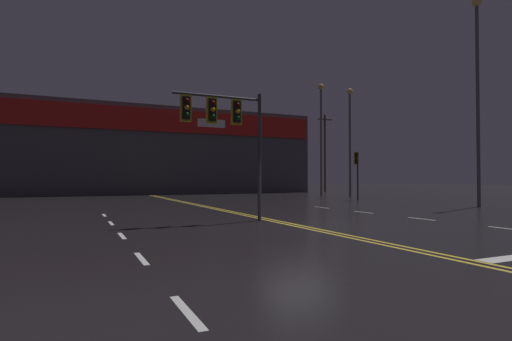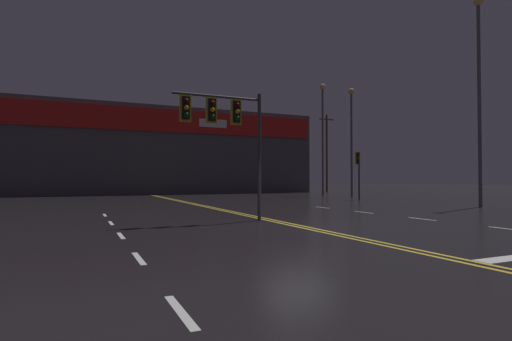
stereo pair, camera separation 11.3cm
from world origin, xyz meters
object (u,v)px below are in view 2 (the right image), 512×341
object	(u,v)px
streetlight_far_left	(351,128)
traffic_signal_median	(223,120)
traffic_signal_corner_northeast	(358,165)
streetlight_far_right	(323,126)
streetlight_median_approach	(479,77)

from	to	relation	value
streetlight_far_left	traffic_signal_median	bearing A→B (deg)	-139.38
traffic_signal_corner_northeast	streetlight_far_left	size ratio (longest dim) A/B	0.38
traffic_signal_corner_northeast	streetlight_far_right	size ratio (longest dim) A/B	0.34
streetlight_median_approach	streetlight_far_left	bearing A→B (deg)	83.90
traffic_signal_corner_northeast	streetlight_far_left	world-z (taller)	streetlight_far_left
traffic_signal_median	traffic_signal_corner_northeast	distance (m)	18.72
traffic_signal_corner_northeast	streetlight_median_approach	distance (m)	10.67
streetlight_far_right	traffic_signal_corner_northeast	bearing A→B (deg)	-102.89
traffic_signal_median	streetlight_median_approach	world-z (taller)	streetlight_median_approach
streetlight_median_approach	streetlight_far_left	size ratio (longest dim) A/B	1.24
streetlight_far_left	streetlight_far_right	distance (m)	3.29
streetlight_median_approach	streetlight_far_right	xyz separation A→B (m)	(0.38, 16.90, -0.78)
streetlight_median_approach	traffic_signal_median	bearing A→B (deg)	-174.60
traffic_signal_corner_northeast	streetlight_far_left	distance (m)	6.36
streetlight_median_approach	traffic_signal_corner_northeast	bearing A→B (deg)	98.12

